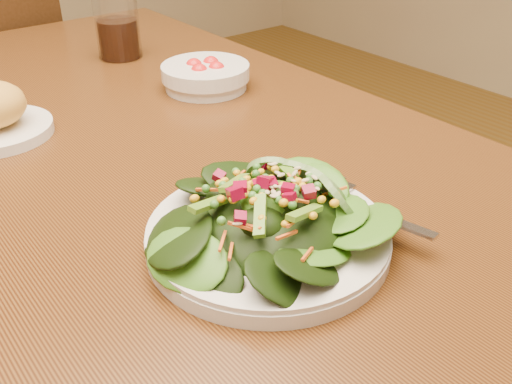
# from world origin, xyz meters

# --- Properties ---
(dining_table) EXTENTS (0.90, 1.40, 0.75)m
(dining_table) POSITION_xyz_m (0.00, 0.00, 0.65)
(dining_table) COLOR #5A3615
(dining_table) RESTS_ON ground_plane
(salad_plate) EXTENTS (0.26, 0.26, 0.07)m
(salad_plate) POSITION_xyz_m (0.05, -0.32, 0.78)
(salad_plate) COLOR silver
(salad_plate) RESTS_ON dining_table
(tomato_bowl) EXTENTS (0.15, 0.15, 0.05)m
(tomato_bowl) POSITION_xyz_m (0.24, 0.10, 0.77)
(tomato_bowl) COLOR silver
(tomato_bowl) RESTS_ON dining_table
(drinking_glass) EXTENTS (0.09, 0.09, 0.15)m
(drinking_glass) POSITION_xyz_m (0.21, 0.36, 0.81)
(drinking_glass) COLOR silver
(drinking_glass) RESTS_ON dining_table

